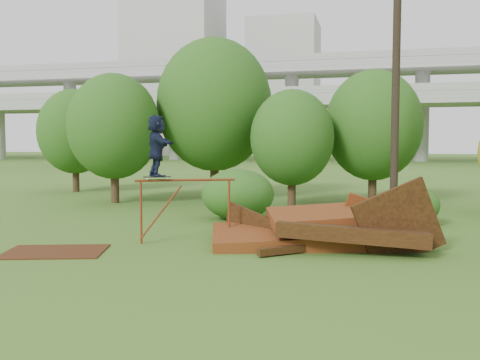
% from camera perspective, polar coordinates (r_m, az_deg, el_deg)
% --- Properties ---
extents(ground, '(240.00, 240.00, 0.00)m').
position_cam_1_polar(ground, '(12.13, 1.40, -8.27)').
color(ground, '#2D5116').
rests_on(ground, ground).
extents(scrap_pile, '(5.99, 3.69, 2.27)m').
position_cam_1_polar(scrap_pile, '(13.61, 8.45, -5.40)').
color(scrap_pile, '#4A1F0D').
rests_on(scrap_pile, ground).
extents(grind_rail, '(2.35, 1.18, 1.65)m').
position_cam_1_polar(grind_rail, '(13.88, -5.81, -1.75)').
color(grind_rail, maroon).
rests_on(grind_rail, ground).
extents(skateboard, '(0.71, 0.47, 0.07)m').
position_cam_1_polar(skateboard, '(13.79, -8.85, 0.32)').
color(skateboard, black).
rests_on(skateboard, grind_rail).
extents(skater, '(1.27, 1.42, 1.57)m').
position_cam_1_polar(skater, '(13.76, -8.89, 3.64)').
color(skater, black).
rests_on(skater, skateboard).
extents(flat_plate, '(2.66, 2.22, 0.03)m').
position_cam_1_polar(flat_plate, '(13.42, -19.14, -7.23)').
color(flat_plate, '#3C1D0C').
rests_on(flat_plate, ground).
extents(tree_0, '(3.92, 3.92, 5.53)m').
position_cam_1_polar(tree_0, '(23.47, -13.29, 5.57)').
color(tree_0, black).
rests_on(tree_0, ground).
extents(tree_1, '(5.28, 5.28, 7.34)m').
position_cam_1_polar(tree_1, '(24.66, -2.77, 8.00)').
color(tree_1, black).
rests_on(tree_1, ground).
extents(tree_2, '(3.34, 3.34, 4.70)m').
position_cam_1_polar(tree_2, '(21.45, 5.57, 4.51)').
color(tree_2, black).
rests_on(tree_2, ground).
extents(tree_3, '(4.09, 4.09, 5.67)m').
position_cam_1_polar(tree_3, '(23.44, 14.04, 5.68)').
color(tree_3, black).
rests_on(tree_3, ground).
extents(tree_6, '(3.86, 3.86, 5.39)m').
position_cam_1_polar(tree_6, '(29.34, -17.19, 4.96)').
color(tree_6, black).
rests_on(tree_6, ground).
extents(shrub_left, '(2.45, 2.26, 1.70)m').
position_cam_1_polar(shrub_left, '(17.91, -0.23, -1.54)').
color(shrub_left, '#174211').
rests_on(shrub_left, ground).
extents(shrub_right, '(1.78, 1.64, 1.26)m').
position_cam_1_polar(shrub_right, '(17.50, 17.71, -2.57)').
color(shrub_right, '#174211').
rests_on(shrub_right, ground).
extents(utility_pole, '(1.40, 0.28, 9.31)m').
position_cam_1_polar(utility_pole, '(20.22, 16.29, 9.94)').
color(utility_pole, black).
rests_on(utility_pole, ground).
extents(freeway_overpass, '(160.00, 15.00, 13.70)m').
position_cam_1_polar(freeway_overpass, '(74.93, 12.12, 9.84)').
color(freeway_overpass, gray).
rests_on(freeway_overpass, ground).
extents(building_left, '(18.00, 16.00, 35.00)m').
position_cam_1_polar(building_left, '(115.00, -6.94, 11.43)').
color(building_left, '#9E9E99').
rests_on(building_left, ground).
extents(building_right, '(14.00, 14.00, 28.00)m').
position_cam_1_polar(building_right, '(115.64, 4.74, 9.66)').
color(building_right, '#9E9E99').
rests_on(building_right, ground).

